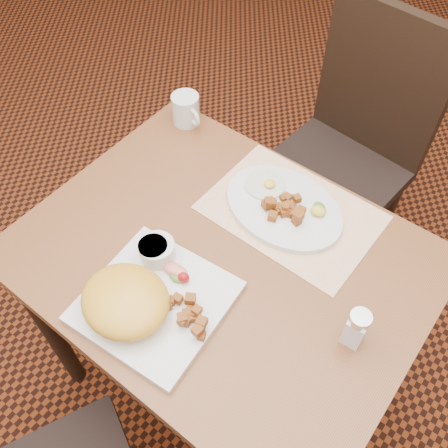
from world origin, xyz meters
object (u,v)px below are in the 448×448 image
chair_far (350,144)px  plate_oval (284,207)px  plate_square (155,302)px  salt_shaker (356,328)px  coffee_mug (186,110)px  table (222,281)px

chair_far → plate_oval: 0.57m
chair_far → plate_square: chair_far is taller
plate_oval → plate_square: bearing=-100.9°
plate_oval → salt_shaker: 0.36m
salt_shaker → coffee_mug: bearing=156.4°
chair_far → coffee_mug: bearing=57.0°
salt_shaker → coffee_mug: salt_shaker is taller
chair_far → coffee_mug: 0.59m
chair_far → coffee_mug: size_ratio=9.13×
plate_square → table: bearing=78.7°
chair_far → salt_shaker: 0.85m
plate_square → salt_shaker: salt_shaker is taller
plate_square → plate_oval: plate_oval is taller
table → salt_shaker: (0.33, -0.00, 0.16)m
salt_shaker → plate_square: bearing=-153.8°
salt_shaker → table: bearing=179.7°
coffee_mug → chair_far: bearing=51.8°
coffee_mug → table: bearing=-39.9°
table → salt_shaker: bearing=-0.3°
plate_oval → salt_shaker: (0.29, -0.20, 0.04)m
plate_oval → coffee_mug: size_ratio=2.87×
chair_far → plate_square: bearing=94.5°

